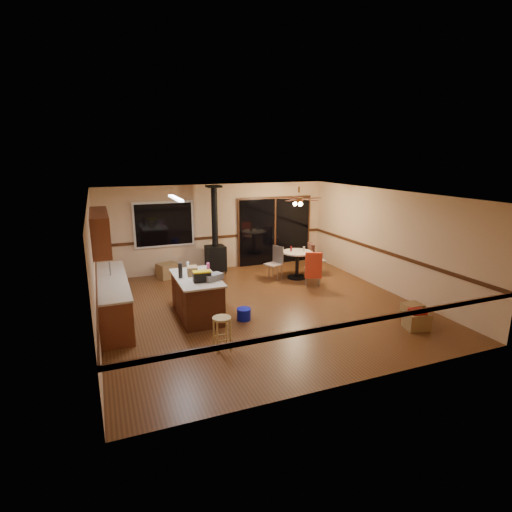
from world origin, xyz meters
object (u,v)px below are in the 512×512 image
bar_stool (222,333)px  chair_near (313,265)px  kitchen_island (197,297)px  chair_left (276,259)px  toolbox_grey (213,277)px  dining_table (297,260)px  chair_right (312,255)px  toolbox_black (202,277)px  box_corner_b (412,311)px  blue_bucket (244,314)px  box_corner_a (416,321)px  wood_stove (215,249)px  box_under_window (167,271)px

bar_stool → chair_near: chair_near is taller
kitchen_island → chair_left: chair_left is taller
toolbox_grey → dining_table: bearing=34.0°
kitchen_island → chair_right: (3.85, 1.81, 0.14)m
toolbox_black → chair_left: toolbox_black is taller
chair_left → box_corner_b: bearing=-66.3°
toolbox_black → blue_bucket: toolbox_black is taller
kitchen_island → box_corner_b: 4.69m
kitchen_island → bar_stool: bearing=-88.1°
box_corner_a → bar_stool: bearing=170.9°
bar_stool → toolbox_grey: bearing=80.6°
chair_right → toolbox_grey: bearing=-148.9°
chair_near → chair_left: bearing=122.1°
toolbox_black → wood_stove: bearing=69.7°
chair_left → box_corner_a: chair_left is taller
kitchen_island → box_under_window: size_ratio=3.17×
blue_bucket → box_corner_b: (3.44, -1.24, 0.03)m
blue_bucket → box_corner_b: size_ratio=0.77×
dining_table → chair_left: (-0.60, 0.14, 0.06)m
wood_stove → toolbox_black: size_ratio=7.02×
toolbox_black → blue_bucket: size_ratio=1.20×
chair_right → box_under_window: 4.20m
toolbox_black → box_under_window: (-0.16, 3.47, -0.79)m
chair_left → box_corner_a: size_ratio=1.18×
kitchen_island → box_corner_a: kitchen_island is taller
kitchen_island → box_corner_b: (4.32, -1.80, -0.29)m
blue_bucket → chair_right: 3.83m
toolbox_black → bar_stool: 1.47m
toolbox_grey → box_corner_b: size_ratio=1.06×
chair_left → blue_bucket: bearing=-127.4°
toolbox_black → box_under_window: 3.56m
kitchen_island → dining_table: kitchen_island is taller
toolbox_grey → blue_bucket: (0.60, -0.21, -0.84)m
wood_stove → toolbox_black: wood_stove is taller
box_corner_a → dining_table: bearing=99.2°
blue_bucket → dining_table: size_ratio=0.34×
box_under_window → kitchen_island: bearing=-87.7°
blue_bucket → toolbox_black: bearing=167.4°
chair_near → chair_right: 1.08m
chair_right → bar_stool: bearing=-137.5°
kitchen_island → dining_table: bearing=27.2°
chair_right → blue_bucket: bearing=-141.5°
toolbox_grey → chair_near: bearing=21.1°
chair_near → toolbox_grey: bearing=-158.9°
blue_bucket → dining_table: bearing=42.8°
wood_stove → bar_stool: 4.90m
toolbox_grey → dining_table: (3.05, 2.06, -0.43)m
chair_left → box_corner_a: bearing=-73.2°
chair_right → box_corner_a: (0.12, -4.10, -0.43)m
toolbox_black → chair_near: bearing=20.0°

